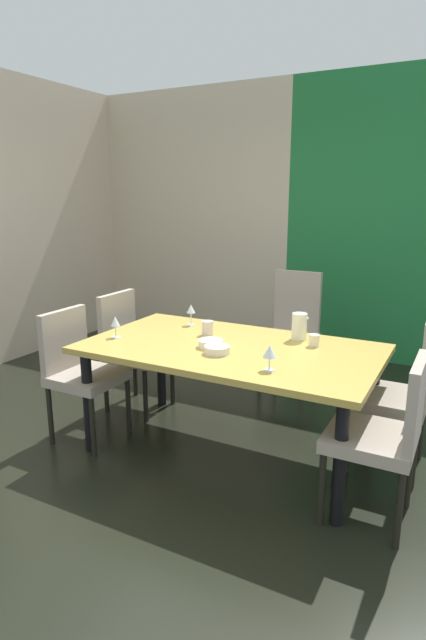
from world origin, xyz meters
TOP-DOWN VIEW (x-y plane):
  - ground_plane at (0.00, 0.00)m, footprint 5.21×5.47m
  - back_panel_interior at (-1.37, 2.69)m, footprint 2.46×0.10m
  - dining_table at (0.36, 0.23)m, footprint 1.87×1.07m
  - chair_left_far at (-0.67, 0.52)m, footprint 0.45×0.44m
  - chair_head_far at (0.32, 1.57)m, footprint 0.44×0.45m
  - chair_left_near at (-0.67, -0.07)m, footprint 0.45×0.44m
  - chair_right_near at (1.39, -0.07)m, footprint 0.44×0.44m
  - chair_right_far at (1.40, 0.52)m, footprint 0.44×0.44m
  - wine_glass_west at (0.75, -0.09)m, footprint 0.08×0.08m
  - wine_glass_front at (-0.13, 0.56)m, footprint 0.06×0.06m
  - wine_glass_center at (-0.42, 0.04)m, footprint 0.06×0.06m
  - serving_bowl_left at (0.26, 0.14)m, footprint 0.16×0.16m
  - serving_bowl_south at (0.36, 0.05)m, footprint 0.16×0.16m
  - cup_right at (0.83, 0.47)m, footprint 0.07×0.07m
  - cup_north at (0.10, 0.38)m, footprint 0.08×0.08m
  - pitcher_near_shelf at (0.70, 0.58)m, footprint 0.11×0.10m

SIDE VIEW (x-z plane):
  - ground_plane at x=0.00m, z-range -0.02..0.00m
  - chair_right_near at x=1.39m, z-range 0.06..0.97m
  - chair_left_near at x=-0.67m, z-range 0.06..0.98m
  - chair_left_far at x=-0.67m, z-range 0.06..0.99m
  - chair_right_far at x=1.40m, z-range 0.05..1.05m
  - chair_head_far at x=0.32m, z-range 0.05..1.07m
  - dining_table at x=0.36m, z-range 0.30..1.04m
  - serving_bowl_south at x=0.36m, z-range 0.74..0.79m
  - serving_bowl_left at x=0.26m, z-range 0.74..0.79m
  - cup_right at x=0.83m, z-range 0.74..0.82m
  - cup_north at x=0.10m, z-range 0.74..0.84m
  - pitcher_near_shelf at x=0.70m, z-range 0.74..0.92m
  - wine_glass_west at x=0.75m, z-range 0.77..0.92m
  - wine_glass_center at x=-0.42m, z-range 0.77..0.92m
  - wine_glass_front at x=-0.13m, z-range 0.78..0.94m
  - back_panel_interior at x=-1.37m, z-range 0.00..2.85m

